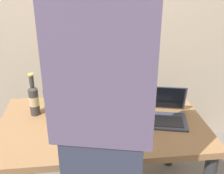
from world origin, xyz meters
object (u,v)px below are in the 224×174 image
beer_bottle_dark (65,104)px  person_figure (103,141)px  laptop (161,112)px  beer_bottle_green (34,99)px  beer_bottle_amber (49,99)px

beer_bottle_dark → person_figure: 0.73m
laptop → beer_bottle_dark: beer_bottle_dark is taller
laptop → beer_bottle_dark: (-0.65, 0.09, 0.05)m
beer_bottle_green → person_figure: size_ratio=0.16×
laptop → person_figure: (-0.45, -0.59, 0.21)m
laptop → beer_bottle_green: bearing=170.4°
beer_bottle_amber → beer_bottle_dark: beer_bottle_amber is taller
beer_bottle_amber → person_figure: size_ratio=0.16×
beer_bottle_amber → beer_bottle_dark: bearing=-22.3°
beer_bottle_amber → beer_bottle_dark: size_ratio=1.13×
laptop → person_figure: bearing=-126.9°
beer_bottle_green → laptop: bearing=-9.6°
beer_bottle_dark → person_figure: (0.21, -0.68, 0.15)m
beer_bottle_amber → person_figure: person_figure is taller
laptop → beer_bottle_green: (-0.86, 0.15, 0.07)m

